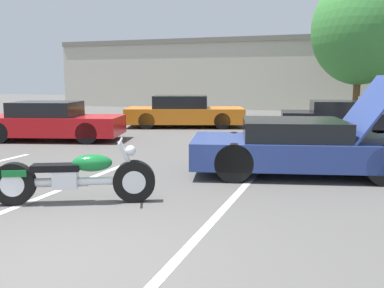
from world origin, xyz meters
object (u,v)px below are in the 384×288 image
Objects in this scene: motorcycle at (75,178)px; show_car_hood_open at (302,146)px; parked_car_mid_left_row at (184,112)px; parked_car_mid_right_row at (344,117)px; tree_background at (360,30)px; spectator_by_show_car at (367,112)px; parked_car_left_row at (51,122)px.

show_car_hood_open is at bearing 21.87° from motorcycle.
parked_car_mid_right_row is at bearing -15.33° from parked_car_mid_left_row.
show_car_hood_open is 7.55m from parked_car_mid_right_row.
tree_background is 1.41× the size of parked_car_mid_right_row.
motorcycle is at bearing -147.25° from show_car_hood_open.
show_car_hood_open is 2.90× the size of spectator_by_show_car.
motorcycle is 0.50× the size of parked_car_left_row.
parked_car_mid_right_row is at bearing 45.52° from motorcycle.
motorcycle is 0.48× the size of parked_car_mid_right_row.
motorcycle is 4.44m from show_car_hood_open.
spectator_by_show_car is (9.07, 2.19, 0.37)m from parked_car_left_row.
parked_car_mid_left_row is 1.09× the size of parked_car_left_row.
tree_background is 14.24m from parked_car_left_row.
motorcycle is at bearing -105.20° from tree_background.
parked_car_mid_left_row is 3.10× the size of spectator_by_show_car.
parked_car_mid_right_row is (0.80, 7.51, -0.02)m from show_car_hood_open.
parked_car_left_row reaches higher than motorcycle.
parked_car_mid_right_row is (8.49, 5.21, -0.03)m from parked_car_left_row.
parked_car_mid_left_row is at bearing 76.69° from motorcycle.
tree_background is 16.98m from motorcycle.
tree_background is 1.34× the size of parked_car_mid_left_row.
parked_car_mid_right_row reaches higher than motorcycle.
tree_background reaches higher than parked_car_left_row.
show_car_hood_open is at bearing -105.38° from parked_car_mid_right_row.
show_car_hood_open reaches higher than spectator_by_show_car.
parked_car_mid_right_row is at bearing 70.04° from show_car_hood_open.
parked_car_left_row is (-2.53, -4.85, -0.02)m from parked_car_mid_left_row.
parked_car_mid_right_row is 3.10m from spectator_by_show_car.
show_car_hood_open is 4.71m from spectator_by_show_car.
tree_background is at bearing 33.63° from parked_car_left_row.
parked_car_left_row is (-8.99, -10.47, -3.52)m from tree_background.
parked_car_left_row is 9.34m from spectator_by_show_car.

